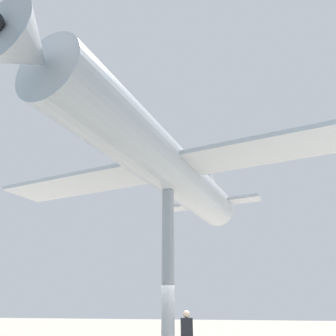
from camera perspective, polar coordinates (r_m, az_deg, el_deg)
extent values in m
cylinder|color=#999EA3|center=(12.94, 0.00, -17.11)|extent=(0.49, 0.49, 6.20)
cylinder|color=#B2B7BC|center=(13.98, 0.00, 0.00)|extent=(4.68, 14.36, 2.07)
cube|color=#B2B7BC|center=(13.98, 0.00, 0.00)|extent=(17.32, 5.51, 0.18)
cube|color=#B2B7BC|center=(19.56, 7.80, -6.09)|extent=(5.59, 2.01, 0.18)
cube|color=#B2B7BC|center=(19.83, 7.66, -3.63)|extent=(0.38, 1.11, 1.68)
cone|color=#B2B7BC|center=(8.63, -23.63, 18.61)|extent=(1.97, 1.63, 1.76)
cube|color=black|center=(12.92, 3.28, -25.96)|extent=(0.45, 0.36, 0.61)
sphere|color=beige|center=(12.90, 3.23, -24.05)|extent=(0.25, 0.25, 0.25)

